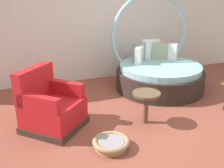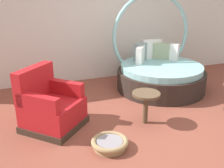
{
  "view_description": "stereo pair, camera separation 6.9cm",
  "coord_description": "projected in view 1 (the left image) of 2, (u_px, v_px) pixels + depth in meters",
  "views": [
    {
      "loc": [
        -1.78,
        -3.26,
        2.08
      ],
      "look_at": [
        -0.34,
        0.57,
        0.55
      ],
      "focal_mm": 42.49,
      "sensor_mm": 36.0,
      "label": 1
    },
    {
      "loc": [
        -1.71,
        -3.28,
        2.08
      ],
      "look_at": [
        -0.34,
        0.57,
        0.55
      ],
      "focal_mm": 42.49,
      "sensor_mm": 36.0,
      "label": 2
    }
  ],
  "objects": [
    {
      "name": "side_table",
      "position": [
        146.0,
        98.0,
        4.13
      ],
      "size": [
        0.44,
        0.44,
        0.52
      ],
      "color": "brown",
      "rests_on": "ground_plane"
    },
    {
      "name": "round_daybed",
      "position": [
        158.0,
        70.0,
        5.62
      ],
      "size": [
        1.83,
        1.83,
        1.97
      ],
      "color": "#2D231E",
      "rests_on": "ground_plane"
    },
    {
      "name": "back_wall",
      "position": [
        95.0,
        19.0,
        5.9
      ],
      "size": [
        8.0,
        0.12,
        2.74
      ],
      "primitive_type": "cube",
      "color": "silver",
      "rests_on": "ground_plane"
    },
    {
      "name": "ground_plane",
      "position": [
        145.0,
        126.0,
        4.18
      ],
      "size": [
        8.0,
        8.0,
        0.02
      ],
      "primitive_type": "cube",
      "color": "brown"
    },
    {
      "name": "red_armchair",
      "position": [
        50.0,
        108.0,
        4.03
      ],
      "size": [
        1.13,
        1.13,
        0.94
      ],
      "color": "#38281E",
      "rests_on": "ground_plane"
    },
    {
      "name": "pet_basket",
      "position": [
        111.0,
        143.0,
        3.59
      ],
      "size": [
        0.51,
        0.51,
        0.13
      ],
      "color": "#9E7F56",
      "rests_on": "ground_plane"
    }
  ]
}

